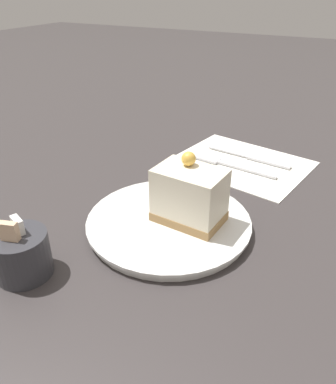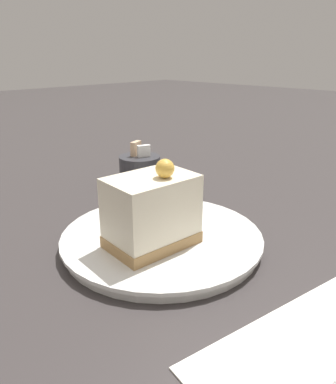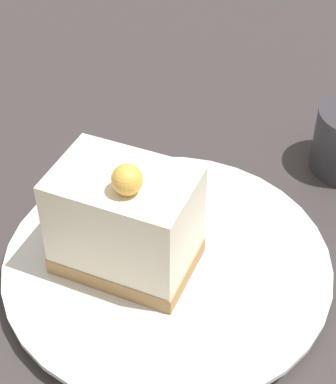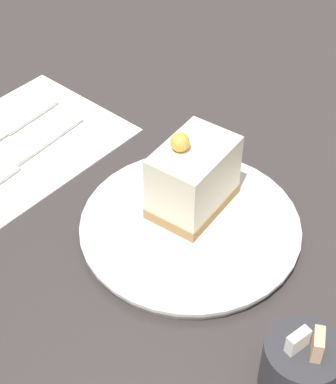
# 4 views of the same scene
# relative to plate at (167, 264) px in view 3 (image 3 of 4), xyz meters

# --- Properties ---
(ground_plane) EXTENTS (4.00, 4.00, 0.00)m
(ground_plane) POSITION_rel_plate_xyz_m (0.03, -0.02, -0.01)
(ground_plane) COLOR #383333
(plate) EXTENTS (0.22, 0.22, 0.01)m
(plate) POSITION_rel_plate_xyz_m (0.00, 0.00, 0.00)
(plate) COLOR silver
(plate) RESTS_ON ground_plane
(cake_slice) EXTENTS (0.07, 0.09, 0.09)m
(cake_slice) POSITION_rel_plate_xyz_m (0.01, -0.02, 0.04)
(cake_slice) COLOR #AD8451
(cake_slice) RESTS_ON plate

